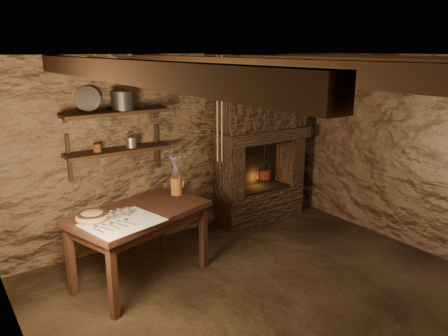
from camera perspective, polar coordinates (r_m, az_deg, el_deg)
floor at (r=4.71m, az=6.46°, el=-16.27°), size 4.50×4.50×0.00m
back_wall at (r=5.80m, az=-6.26°, el=2.69°), size 4.50×0.04×2.40m
left_wall at (r=3.27m, az=-24.52°, el=-8.83°), size 0.04×4.00×2.40m
right_wall at (r=5.91m, az=23.53°, el=1.72°), size 0.04×4.00×2.40m
ceiling at (r=4.02m, az=7.51°, el=14.34°), size 4.50×4.00×0.04m
beam_far_left at (r=3.21m, az=-13.32°, el=12.25°), size 0.14×3.95×0.16m
beam_mid_left at (r=3.70m, az=1.55°, el=13.00°), size 0.14×3.95×0.16m
beam_mid_right at (r=4.37m, az=12.47°, el=13.01°), size 0.14×3.95×0.16m
beam_far_right at (r=5.14m, az=20.30°, el=12.74°), size 0.14×3.95×0.16m
shelf_lower at (r=5.29m, az=-13.56°, el=2.23°), size 1.25×0.30×0.04m
shelf_upper at (r=5.21m, az=-13.86°, el=7.05°), size 1.25×0.30×0.04m
hearth at (r=6.29m, az=4.81°, el=3.97°), size 1.43×0.51×2.30m
work_table at (r=4.85m, az=-10.82°, el=-9.60°), size 1.60×1.20×0.82m
linen_cloth at (r=4.41m, az=-13.06°, el=-6.94°), size 0.81×0.71×0.01m
pewter_cutlery_row at (r=4.38m, az=-12.96°, el=-6.92°), size 0.62×0.35×0.01m
drinking_glasses at (r=4.52m, az=-13.48°, el=-5.76°), size 0.22×0.07×0.09m
stoneware_jug at (r=5.08m, az=-6.25°, el=-1.28°), size 0.16×0.16×0.47m
wooden_bowl at (r=4.52m, az=-16.83°, el=-6.15°), size 0.41×0.41×0.12m
iron_stockpot at (r=5.23m, az=-13.06°, el=8.47°), size 0.34×0.34×0.20m
tin_pan at (r=5.19m, az=-17.38°, el=8.59°), size 0.31×0.21×0.28m
small_kettle at (r=5.33m, az=-12.02°, el=3.30°), size 0.21×0.18×0.19m
rusty_tin at (r=5.19m, az=-16.23°, el=2.55°), size 0.10×0.10×0.09m
red_pot at (r=6.40m, az=5.24°, el=-0.70°), size 0.22×0.21×0.54m
hanging_ropes at (r=4.92m, az=-0.58°, el=7.61°), size 0.08×0.08×1.20m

